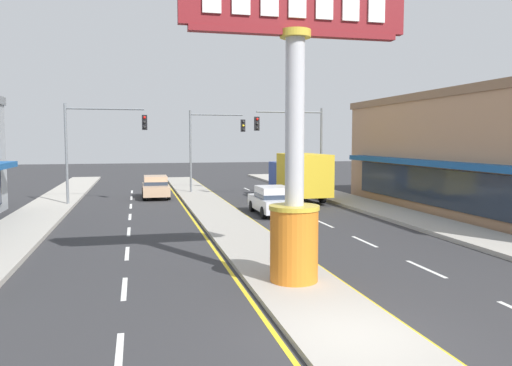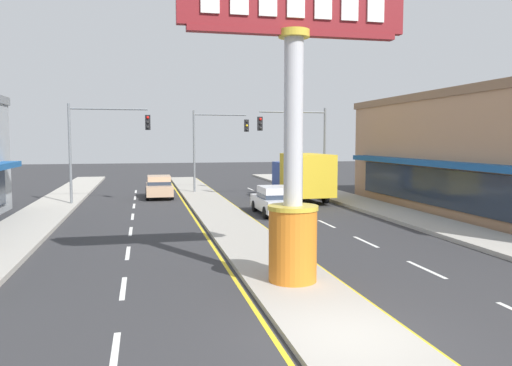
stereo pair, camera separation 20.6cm
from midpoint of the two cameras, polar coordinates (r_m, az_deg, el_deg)
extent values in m
plane|color=#303033|center=(10.84, 10.36, -17.05)|extent=(160.00, 160.00, 0.00)
cube|color=#A39E93|center=(27.78, -4.68, -3.34)|extent=(2.54, 52.00, 0.14)
cube|color=#ADA89E|center=(26.02, -24.62, -4.28)|extent=(2.76, 60.00, 0.18)
cube|color=#ADA89E|center=(28.78, 14.51, -3.15)|extent=(2.76, 60.00, 0.18)
cube|color=silver|center=(10.42, -15.68, -18.07)|extent=(0.14, 2.20, 0.01)
cube|color=silver|center=(14.57, -14.95, -11.34)|extent=(0.14, 2.20, 0.01)
cube|color=silver|center=(18.84, -14.56, -7.63)|extent=(0.14, 2.20, 0.01)
cube|color=silver|center=(23.15, -14.32, -5.30)|extent=(0.14, 2.20, 0.01)
cube|color=silver|center=(27.50, -14.16, -3.70)|extent=(0.14, 2.20, 0.01)
cube|color=silver|center=(31.85, -14.04, -2.53)|extent=(0.14, 2.20, 0.01)
cube|color=silver|center=(36.22, -13.95, -1.65)|extent=(0.14, 2.20, 0.01)
cube|color=silver|center=(40.60, -13.88, -0.96)|extent=(0.14, 2.20, 0.01)
cube|color=silver|center=(16.94, 18.15, -9.13)|extent=(0.14, 2.20, 0.01)
cube|color=silver|center=(20.72, 11.77, -6.44)|extent=(0.14, 2.20, 0.01)
cube|color=silver|center=(24.71, 7.45, -4.55)|extent=(0.14, 2.20, 0.01)
cube|color=silver|center=(28.82, 4.35, -3.17)|extent=(0.14, 2.20, 0.01)
cube|color=silver|center=(33.00, 2.04, -2.13)|extent=(0.14, 2.20, 0.01)
cube|color=silver|center=(37.24, 0.25, -1.33)|extent=(0.14, 2.20, 0.01)
cube|color=silver|center=(41.51, -1.17, -0.69)|extent=(0.14, 2.20, 0.01)
cube|color=yellow|center=(27.62, -7.66, -3.55)|extent=(0.12, 52.00, 0.01)
cube|color=yellow|center=(28.04, -1.75, -3.38)|extent=(0.12, 52.00, 0.01)
cylinder|color=orange|center=(14.12, 3.86, -6.99)|extent=(1.33, 1.33, 1.98)
cylinder|color=gold|center=(13.94, 3.89, -2.76)|extent=(1.39, 1.39, 0.12)
cylinder|color=#B7B7BC|center=(13.83, 3.94, 6.93)|extent=(0.52, 0.52, 4.82)
cylinder|color=gold|center=(14.10, 4.00, 16.35)|extent=(0.83, 0.83, 0.20)
cube|color=maroon|center=(14.26, 4.02, 19.19)|extent=(6.20, 0.24, 1.25)
cube|color=maroon|center=(14.11, 4.00, 16.43)|extent=(5.70, 0.29, 0.16)
cube|color=white|center=(13.77, -2.15, 19.73)|extent=(0.48, 0.06, 0.69)
cube|color=white|center=(13.93, 1.08, 19.56)|extent=(0.48, 0.06, 0.69)
cube|color=white|center=(14.12, 4.21, 19.34)|extent=(0.48, 0.06, 0.69)
cube|color=white|center=(14.36, 7.24, 19.07)|extent=(0.48, 0.06, 0.69)
cube|color=white|center=(14.63, 10.16, 18.76)|extent=(0.48, 0.06, 0.69)
cube|color=white|center=(14.93, 12.95, 18.43)|extent=(0.48, 0.06, 0.69)
cube|color=tan|center=(30.71, 25.77, 2.69)|extent=(7.89, 22.15, 6.24)
cube|color=#89674C|center=(30.79, 26.01, 8.91)|extent=(8.04, 22.59, 0.45)
cube|color=#195193|center=(28.16, 18.78, 2.11)|extent=(0.90, 18.82, 0.30)
cube|color=#283342|center=(28.47, 19.41, -0.50)|extent=(0.08, 18.16, 2.00)
cylinder|color=slate|center=(32.63, -20.66, 2.93)|extent=(0.16, 0.16, 6.20)
cylinder|color=slate|center=(32.45, -16.72, 7.97)|extent=(4.62, 0.12, 0.12)
cube|color=black|center=(32.20, -12.57, 6.65)|extent=(0.32, 0.24, 0.92)
sphere|color=red|center=(32.07, -12.58, 7.19)|extent=(0.17, 0.17, 0.17)
sphere|color=black|center=(32.06, -12.57, 6.65)|extent=(0.17, 0.17, 0.17)
sphere|color=black|center=(32.05, -12.56, 6.12)|extent=(0.17, 0.17, 0.17)
cylinder|color=slate|center=(35.43, 7.16, 3.33)|extent=(0.16, 0.16, 6.20)
cylinder|color=slate|center=(34.73, 3.60, 7.95)|extent=(4.62, 0.12, 0.12)
cube|color=black|center=(33.94, -0.09, 6.67)|extent=(0.32, 0.24, 0.92)
sphere|color=red|center=(33.81, -0.03, 7.18)|extent=(0.17, 0.17, 0.17)
sphere|color=black|center=(33.80, -0.03, 6.67)|extent=(0.17, 0.17, 0.17)
sphere|color=black|center=(33.79, -0.03, 6.16)|extent=(0.17, 0.17, 0.17)
cylinder|color=slate|center=(38.24, -7.50, 3.44)|extent=(0.16, 0.16, 6.20)
cylinder|color=slate|center=(38.53, -4.59, 7.64)|extent=(3.96, 0.12, 0.12)
cube|color=black|center=(38.69, -1.63, 6.45)|extent=(0.32, 0.24, 0.92)
sphere|color=black|center=(38.56, -1.59, 6.90)|extent=(0.17, 0.17, 0.17)
sphere|color=yellow|center=(38.55, -1.58, 6.45)|extent=(0.17, 0.17, 0.17)
sphere|color=black|center=(38.54, -1.58, 6.01)|extent=(0.17, 0.17, 0.17)
cube|color=navy|center=(36.13, 3.30, 0.71)|extent=(2.15, 2.05, 2.10)
cube|color=#283342|center=(37.02, 2.85, 1.28)|extent=(1.85, 0.12, 0.90)
cube|color=gold|center=(32.80, 5.19, 0.99)|extent=(2.31, 4.85, 2.60)
cylinder|color=black|center=(36.12, 1.74, -0.86)|extent=(0.28, 0.85, 0.84)
cylinder|color=black|center=(36.71, 4.64, -0.78)|extent=(0.28, 0.85, 0.84)
cylinder|color=black|center=(31.91, 3.90, -1.63)|extent=(0.28, 0.85, 0.84)
cylinder|color=black|center=(32.61, 7.28, -1.52)|extent=(0.28, 0.85, 0.84)
cube|color=silver|center=(27.49, 1.60, -2.30)|extent=(1.77, 4.30, 0.66)
cube|color=silver|center=(27.25, 1.70, -1.03)|extent=(1.55, 2.15, 0.60)
cube|color=#283342|center=(27.27, 1.70, -1.40)|extent=(1.59, 2.17, 0.24)
cylinder|color=black|center=(28.62, -0.65, -2.59)|extent=(0.22, 0.62, 0.62)
cylinder|color=black|center=(29.01, 2.48, -2.50)|extent=(0.22, 0.62, 0.62)
cylinder|color=black|center=(26.05, 0.63, -3.34)|extent=(0.22, 0.62, 0.62)
cylinder|color=black|center=(26.48, 4.04, -3.21)|extent=(0.22, 0.62, 0.62)
cube|color=tan|center=(35.85, -11.34, -0.71)|extent=(1.77, 4.30, 0.66)
cube|color=tan|center=(35.97, -11.37, 0.32)|extent=(1.55, 2.15, 0.60)
cube|color=#283342|center=(35.99, -11.36, 0.03)|extent=(1.59, 2.17, 0.24)
cylinder|color=black|center=(34.59, -9.92, -1.37)|extent=(0.22, 0.62, 0.62)
cylinder|color=black|center=(34.54, -12.61, -1.42)|extent=(0.22, 0.62, 0.62)
cylinder|color=black|center=(37.24, -10.16, -0.93)|extent=(0.22, 0.62, 0.62)
cylinder|color=black|center=(37.19, -12.65, -0.98)|extent=(0.22, 0.62, 0.62)
camera|label=1|loc=(0.10, -90.35, -0.03)|focal=35.67mm
camera|label=2|loc=(0.10, 89.65, 0.03)|focal=35.67mm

